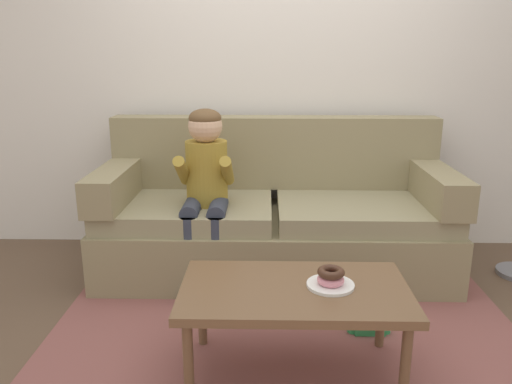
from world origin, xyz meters
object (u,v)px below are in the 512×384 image
couch (274,219)px  donut (331,280)px  person_child (205,180)px  toy_controller (369,330)px  coffee_table (294,297)px

couch → donut: bearing=-78.9°
couch → donut: (0.23, -1.18, 0.11)m
person_child → donut: (0.66, -0.97, -0.20)m
person_child → toy_controller: size_ratio=4.87×
couch → coffee_table: size_ratio=2.25×
donut → toy_controller: size_ratio=0.53×
couch → person_child: 0.57m
person_child → toy_controller: person_child is taller
person_child → toy_controller: (0.92, -0.63, -0.65)m
donut → toy_controller: donut is taller
donut → toy_controller: bearing=52.5°
couch → donut: 1.21m
person_child → toy_controller: bearing=-34.5°
coffee_table → toy_controller: 0.65m
coffee_table → donut: (0.16, 0.01, 0.08)m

